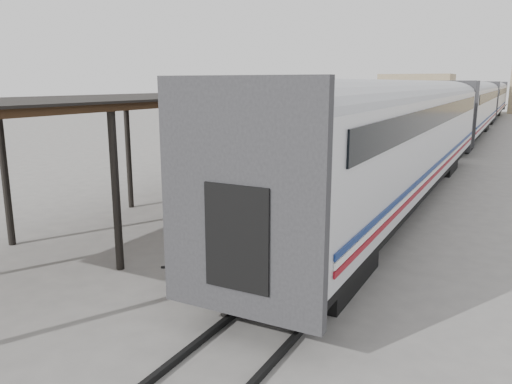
{
  "coord_description": "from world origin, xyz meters",
  "views": [
    {
      "loc": [
        7.15,
        -10.79,
        4.56
      ],
      "look_at": [
        1.07,
        0.67,
        1.7
      ],
      "focal_mm": 35.0,
      "sensor_mm": 36.0,
      "label": 1
    }
  ],
  "objects_px": {
    "porter": "(210,212)",
    "pedestrian": "(317,152)",
    "baggage_cart": "(225,249)",
    "luggage_tug": "(352,146)"
  },
  "relations": [
    {
      "from": "porter",
      "to": "luggage_tug",
      "type": "bearing_deg",
      "value": 32.63
    },
    {
      "from": "baggage_cart",
      "to": "pedestrian",
      "type": "distance_m",
      "value": 15.6
    },
    {
      "from": "luggage_tug",
      "to": "porter",
      "type": "distance_m",
      "value": 22.24
    },
    {
      "from": "porter",
      "to": "baggage_cart",
      "type": "bearing_deg",
      "value": 25.24
    },
    {
      "from": "luggage_tug",
      "to": "porter",
      "type": "relative_size",
      "value": 0.9
    },
    {
      "from": "luggage_tug",
      "to": "baggage_cart",
      "type": "bearing_deg",
      "value": -74.51
    },
    {
      "from": "porter",
      "to": "pedestrian",
      "type": "height_order",
      "value": "porter"
    },
    {
      "from": "baggage_cart",
      "to": "luggage_tug",
      "type": "xyz_separation_m",
      "value": [
        -3.47,
        21.28,
        -0.04
      ]
    },
    {
      "from": "baggage_cart",
      "to": "luggage_tug",
      "type": "bearing_deg",
      "value": 117.99
    },
    {
      "from": "baggage_cart",
      "to": "pedestrian",
      "type": "bearing_deg",
      "value": 121.92
    }
  ]
}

